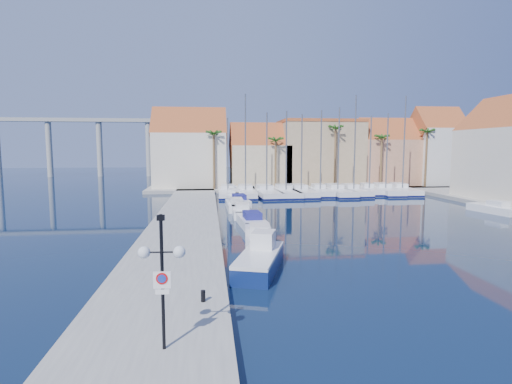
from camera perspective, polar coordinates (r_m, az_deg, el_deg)
ground at (r=24.36m, az=9.90°, el=-10.60°), size 260.00×260.00×0.00m
quay_west at (r=36.53m, az=-10.11°, el=-4.53°), size 6.00×77.00×0.50m
shore_north at (r=72.61m, az=6.69°, el=0.86°), size 54.00×16.00×0.50m
lamp_post at (r=13.26m, az=-13.29°, el=-9.65°), size 1.51×0.46×4.46m
bollard at (r=17.75m, az=-7.56°, el=-14.51°), size 0.20×0.20×0.49m
fishing_boat at (r=23.35m, az=0.59°, el=-9.48°), size 3.73×6.28×2.09m
motorboat_west_0 at (r=30.32m, az=0.38°, el=-6.15°), size 2.56×6.46×1.40m
motorboat_west_1 at (r=36.34m, az=-0.70°, el=-4.07°), size 2.50×6.52×1.40m
motorboat_west_2 at (r=41.79m, az=-2.06°, el=-2.72°), size 1.97×6.01×1.40m
motorboat_west_3 at (r=46.08m, az=-2.92°, el=-1.88°), size 2.16×6.36×1.40m
motorboat_west_4 at (r=49.82m, az=-2.52°, el=-1.26°), size 2.70×6.78×1.40m
motorboat_west_5 at (r=56.50m, az=-3.19°, el=-0.38°), size 2.53×6.49×1.40m
motorboat_west_6 at (r=61.20m, az=-3.62°, el=0.13°), size 2.42×7.10×1.40m
motorboat_east_1 at (r=50.65m, az=30.84°, el=-2.02°), size 2.82×5.85×1.40m
sailboat_0 at (r=59.02m, az=-4.05°, el=-0.04°), size 2.97×10.63×11.38m
sailboat_1 at (r=58.99m, az=-1.52°, el=-0.01°), size 3.76×11.80×14.76m
sailboat_2 at (r=58.92m, az=1.40°, el=-0.04°), size 3.77×11.85×12.12m
sailboat_3 at (r=59.35m, az=4.17°, el=-0.01°), size 3.13×11.38×12.38m
sailboat_4 at (r=59.99m, az=6.32°, el=0.03°), size 3.20×11.28×11.93m
sailboat_5 at (r=60.95m, az=9.04°, el=0.12°), size 2.96×9.56×12.60m
sailboat_6 at (r=61.45m, az=11.39°, el=0.11°), size 3.14×11.27×12.99m
sailboat_7 at (r=62.26m, az=13.58°, el=0.17°), size 3.01×10.06×14.80m
sailboat_8 at (r=64.14m, az=15.73°, el=0.28°), size 2.93×8.56×11.93m
sailboat_9 at (r=64.82m, az=17.83°, el=0.24°), size 3.72×11.02×12.26m
sailboat_10 at (r=65.87m, az=19.97°, el=0.29°), size 3.39×10.40×14.86m
building_0 at (r=69.40m, az=-9.41°, el=5.76°), size 12.30×9.00×13.50m
building_1 at (r=69.90m, az=0.52°, el=4.84°), size 10.30×8.00×11.00m
building_2 at (r=73.05m, az=9.05°, el=5.58°), size 14.20×10.20×11.50m
building_3 at (r=76.26m, az=18.00°, el=5.08°), size 10.30×8.00×12.00m
building_4 at (r=79.56m, az=24.26°, el=5.67°), size 8.30×8.00×14.00m
palm_0 at (r=64.36m, az=-6.07°, el=8.05°), size 2.60×2.60×10.15m
palm_1 at (r=65.23m, az=2.83°, el=7.22°), size 2.60×2.60×9.15m
palm_2 at (r=67.66m, az=11.32°, el=8.67°), size 2.60×2.60×11.15m
palm_3 at (r=70.48m, az=17.54°, el=7.26°), size 2.60×2.60×9.65m
palm_4 at (r=74.13m, az=23.27°, el=7.70°), size 2.60×2.60×10.65m
viaduct at (r=109.26m, az=-24.10°, el=7.41°), size 48.00×2.20×14.45m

